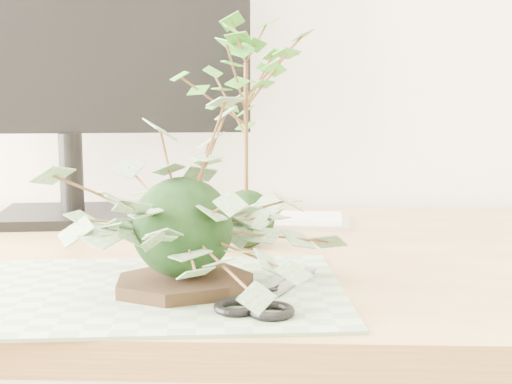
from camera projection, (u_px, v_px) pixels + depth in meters
desk at (246, 311)px, 1.02m from camera, size 1.60×0.70×0.74m
cutting_mat at (150, 292)px, 0.81m from camera, size 0.47×0.34×0.00m
stone_dish at (183, 283)px, 0.81m from camera, size 0.21×0.21×0.01m
ivy_kokedama at (182, 180)px, 0.79m from camera, size 0.37×0.37×0.23m
maple_kokedama at (246, 78)px, 1.00m from camera, size 0.19×0.19×0.35m
keyboard at (237, 219)px, 1.20m from camera, size 0.38×0.13×0.01m
monitor at (68, 36)px, 1.19m from camera, size 0.61×0.21×0.54m
scissors at (270, 302)px, 0.75m from camera, size 0.10×0.20×0.01m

